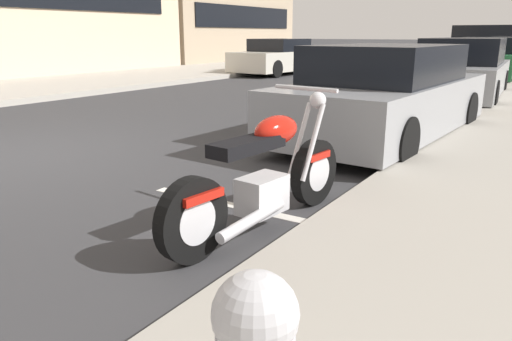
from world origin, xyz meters
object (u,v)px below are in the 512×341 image
object	(u,v)px
parked_car_near_corner	(386,95)
car_opposite_curb	(279,58)
parked_car_at_intersection	(487,61)
crossing_truck	(487,41)
parked_motorcycle	(264,178)
parked_car_across_street	(462,71)

from	to	relation	value
parked_car_near_corner	car_opposite_curb	xyz separation A→B (m)	(9.78, 7.48, -0.03)
parked_car_at_intersection	crossing_truck	xyz separation A→B (m)	(16.38, 2.40, 0.39)
car_opposite_curb	parked_motorcycle	bearing A→B (deg)	32.88
parked_motorcycle	car_opposite_curb	world-z (taller)	car_opposite_curb
parked_car_across_street	parked_car_near_corner	bearing A→B (deg)	176.44
parked_motorcycle	crossing_truck	size ratio (longest dim) A/B	0.38
car_opposite_curb	parked_car_at_intersection	bearing A→B (deg)	104.18
parked_car_across_street	parked_car_at_intersection	world-z (taller)	parked_car_across_street
parked_car_near_corner	parked_car_across_street	size ratio (longest dim) A/B	0.95
parked_car_across_street	crossing_truck	size ratio (longest dim) A/B	0.86
parked_motorcycle	parked_car_at_intersection	size ratio (longest dim) A/B	0.50
parked_car_across_street	parked_car_at_intersection	bearing A→B (deg)	-0.84
parked_car_near_corner	parked_car_at_intersection	distance (m)	11.19
parked_car_near_corner	parked_car_at_intersection	world-z (taller)	parked_car_at_intersection
parked_car_near_corner	crossing_truck	distance (m)	27.69
crossing_truck	car_opposite_curb	xyz separation A→B (m)	(-17.78, 4.85, -0.42)
parked_car_near_corner	crossing_truck	world-z (taller)	crossing_truck
parked_car_across_street	parked_motorcycle	bearing A→B (deg)	178.49
parked_car_near_corner	parked_car_across_street	distance (m)	5.50
car_opposite_curb	parked_car_across_street	bearing A→B (deg)	63.49
parked_motorcycle	crossing_truck	xyz separation A→B (m)	(31.48, 2.95, 0.63)
parked_car_across_street	car_opposite_curb	distance (m)	8.64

